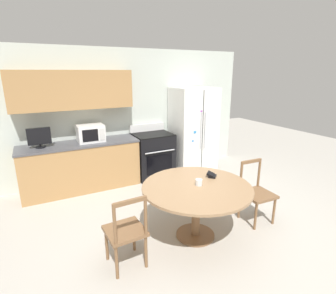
{
  "coord_description": "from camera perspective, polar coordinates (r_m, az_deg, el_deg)",
  "views": [
    {
      "loc": [
        -1.85,
        -2.54,
        2.15
      ],
      "look_at": [
        0.07,
        1.15,
        0.95
      ],
      "focal_mm": 28.0,
      "sensor_mm": 36.0,
      "label": 1
    }
  ],
  "objects": [
    {
      "name": "wallet",
      "position": [
        3.72,
        9.44,
        -6.05
      ],
      "size": [
        0.17,
        0.17,
        0.07
      ],
      "color": "black",
      "rests_on": "dining_table"
    },
    {
      "name": "ground_plane",
      "position": [
        3.81,
        7.39,
        -18.45
      ],
      "size": [
        14.0,
        14.0,
        0.0
      ],
      "primitive_type": "plane",
      "color": "#B2ADA3"
    },
    {
      "name": "kitchen_counter",
      "position": [
        5.17,
        -18.29,
        -3.95
      ],
      "size": [
        2.11,
        0.64,
        0.9
      ],
      "color": "#AD7F4C",
      "rests_on": "ground_plane"
    },
    {
      "name": "dining_table",
      "position": [
        3.48,
        6.24,
        -10.11
      ],
      "size": [
        1.42,
        1.42,
        0.74
      ],
      "color": "#997551",
      "rests_on": "ground_plane"
    },
    {
      "name": "dining_chair_left",
      "position": [
        3.1,
        -9.14,
        -17.76
      ],
      "size": [
        0.44,
        0.44,
        0.9
      ],
      "rotation": [
        0.0,
        0.0,
        6.33
      ],
      "color": "brown",
      "rests_on": "ground_plane"
    },
    {
      "name": "back_wall",
      "position": [
        5.41,
        -10.78,
        8.29
      ],
      "size": [
        5.2,
        0.44,
        2.6
      ],
      "color": "silver",
      "rests_on": "ground_plane"
    },
    {
      "name": "dining_chair_right",
      "position": [
        4.11,
        18.67,
        -9.52
      ],
      "size": [
        0.44,
        0.44,
        0.9
      ],
      "rotation": [
        0.0,
        0.0,
        3.1
      ],
      "color": "brown",
      "rests_on": "ground_plane"
    },
    {
      "name": "oven_range",
      "position": [
        5.52,
        -3.31,
        -1.66
      ],
      "size": [
        0.78,
        0.68,
        1.08
      ],
      "color": "black",
      "rests_on": "ground_plane"
    },
    {
      "name": "countertop_tv",
      "position": [
        4.94,
        -26.24,
        1.94
      ],
      "size": [
        0.37,
        0.16,
        0.35
      ],
      "color": "black",
      "rests_on": "kitchen_counter"
    },
    {
      "name": "refrigerator",
      "position": [
        5.82,
        5.5,
        3.78
      ],
      "size": [
        0.91,
        0.74,
        1.83
      ],
      "color": "white",
      "rests_on": "ground_plane"
    },
    {
      "name": "candle_glass",
      "position": [
        3.44,
        6.73,
        -7.71
      ],
      "size": [
        0.09,
        0.09,
        0.08
      ],
      "color": "silver",
      "rests_on": "dining_table"
    },
    {
      "name": "microwave",
      "position": [
        5.05,
        -16.48,
        2.89
      ],
      "size": [
        0.47,
        0.37,
        0.31
      ],
      "color": "white",
      "rests_on": "kitchen_counter"
    }
  ]
}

